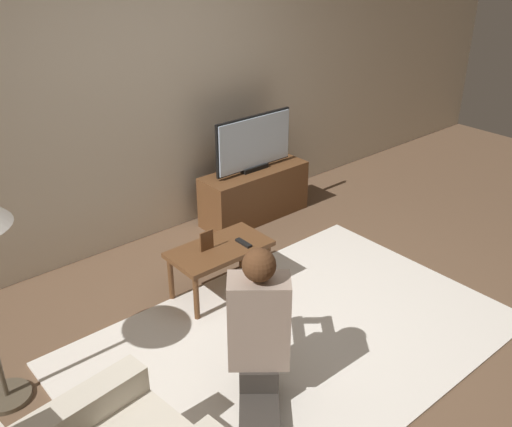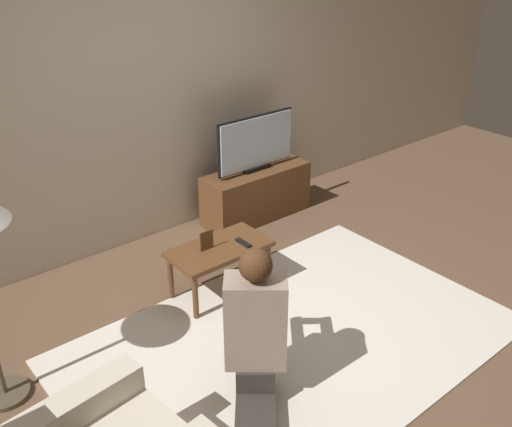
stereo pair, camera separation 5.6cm
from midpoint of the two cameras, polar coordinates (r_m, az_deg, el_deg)
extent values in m
plane|color=brown|center=(3.89, 3.39, -12.70)|extent=(10.00, 10.00, 0.00)
cube|color=beige|center=(4.73, -12.80, 11.80)|extent=(10.00, 0.06, 2.60)
cube|color=silver|center=(3.89, 3.40, -12.60)|extent=(2.88, 1.86, 0.02)
cube|color=brown|center=(5.32, -0.47, 1.99)|extent=(1.05, 0.36, 0.48)
cube|color=black|center=(5.22, -0.48, 4.59)|extent=(0.28, 0.08, 0.04)
cube|color=black|center=(5.13, -0.55, 7.18)|extent=(0.83, 0.03, 0.49)
cube|color=silver|center=(5.13, -0.49, 7.16)|extent=(0.80, 0.04, 0.46)
cube|color=brown|center=(4.15, -4.04, -3.57)|extent=(0.74, 0.40, 0.04)
cylinder|color=brown|center=(3.99, -6.39, -8.45)|extent=(0.04, 0.04, 0.36)
cylinder|color=brown|center=(4.32, 0.84, -5.23)|extent=(0.04, 0.04, 0.36)
cylinder|color=brown|center=(4.22, -8.88, -6.49)|extent=(0.04, 0.04, 0.36)
cylinder|color=brown|center=(4.53, -1.83, -3.59)|extent=(0.04, 0.04, 0.36)
cylinder|color=#4C4233|center=(3.80, -24.03, -16.36)|extent=(0.28, 0.28, 0.03)
cube|color=#332D28|center=(3.37, -0.19, -18.71)|extent=(0.43, 0.46, 0.11)
cube|color=#332D28|center=(3.39, -0.22, -15.34)|extent=(0.32, 0.33, 0.14)
cube|color=gray|center=(3.17, -0.24, -10.74)|extent=(0.39, 0.37, 0.55)
sphere|color=#DBAD8E|center=(2.97, -0.25, -5.20)|extent=(0.18, 0.18, 0.18)
sphere|color=#4C2D19|center=(2.94, -0.25, -5.18)|extent=(0.18, 0.18, 0.18)
cube|color=black|center=(3.46, -0.30, -6.64)|extent=(0.12, 0.12, 0.04)
cylinder|color=gray|center=(3.36, 1.48, -7.76)|extent=(0.25, 0.28, 0.07)
cylinder|color=gray|center=(3.36, -2.03, -7.78)|extent=(0.25, 0.28, 0.07)
cube|color=brown|center=(4.08, -5.35, -2.72)|extent=(0.11, 0.01, 0.15)
cube|color=black|center=(4.17, -1.64, -2.96)|extent=(0.04, 0.15, 0.02)
camera|label=1|loc=(0.03, -90.39, -0.20)|focal=40.00mm
camera|label=2|loc=(0.03, 89.61, 0.20)|focal=40.00mm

